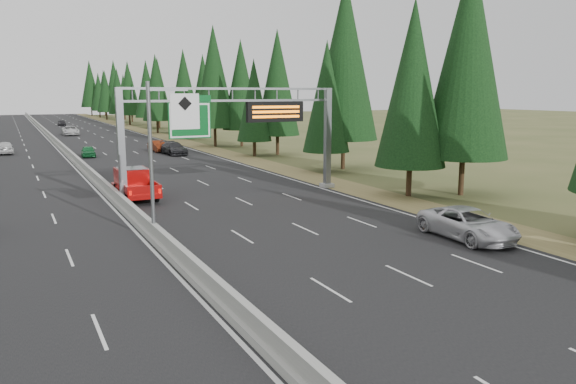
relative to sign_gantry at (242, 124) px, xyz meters
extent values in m
cube|color=black|center=(-8.92, 45.12, -5.23)|extent=(32.00, 260.00, 0.08)
cube|color=olive|center=(8.88, 45.12, -5.24)|extent=(3.60, 260.00, 0.06)
cube|color=gray|center=(-8.92, 45.12, -5.04)|extent=(0.70, 260.00, 0.30)
cube|color=gray|center=(-8.92, 45.12, -4.64)|extent=(0.30, 260.00, 0.60)
cube|color=slate|center=(-8.57, 0.12, -1.29)|extent=(0.45, 0.45, 7.80)
cube|color=gray|center=(-8.57, 0.12, -5.04)|extent=(0.90, 0.90, 0.30)
cube|color=slate|center=(7.28, 0.12, -1.29)|extent=(0.45, 0.45, 7.80)
cube|color=gray|center=(7.28, 0.12, -5.04)|extent=(0.90, 0.90, 0.30)
cube|color=slate|center=(-0.64, 0.12, 2.53)|extent=(15.85, 0.35, 0.16)
cube|color=slate|center=(-0.64, 0.12, 1.69)|extent=(15.85, 0.35, 0.16)
cube|color=#054C19|center=(-3.92, -0.13, 0.36)|extent=(3.00, 0.10, 2.50)
cube|color=silver|center=(-3.92, -0.19, 0.36)|extent=(2.85, 0.02, 2.35)
cube|color=#054C19|center=(-2.92, -0.13, 1.86)|extent=(1.10, 0.10, 0.45)
cube|color=black|center=(2.58, -0.18, 0.86)|extent=(4.50, 0.40, 1.50)
cube|color=orange|center=(2.58, -0.40, 1.21)|extent=(3.80, 0.02, 0.18)
cube|color=orange|center=(2.58, -0.40, 0.86)|extent=(3.80, 0.02, 0.18)
cube|color=orange|center=(2.58, -0.40, 0.51)|extent=(3.80, 0.02, 0.18)
cylinder|color=slate|center=(-8.92, -9.88, -1.19)|extent=(0.20, 0.20, 8.00)
cube|color=gray|center=(-8.92, -9.88, -5.09)|extent=(0.50, 0.50, 0.20)
cube|color=slate|center=(-7.92, -9.88, 2.41)|extent=(2.00, 0.15, 0.15)
cube|color=silver|center=(-7.12, -10.00, 1.31)|extent=(1.50, 0.06, 1.80)
cylinder|color=black|center=(10.73, -5.80, -4.14)|extent=(0.40, 0.40, 2.25)
cone|color=black|center=(10.73, -5.80, 2.90)|extent=(5.07, 5.07, 11.83)
cylinder|color=black|center=(14.63, -7.01, -3.87)|extent=(0.40, 0.40, 2.80)
cone|color=black|center=(14.63, -7.01, 4.89)|extent=(6.31, 6.31, 14.71)
cylinder|color=black|center=(11.83, 8.06, -4.28)|extent=(0.40, 0.40, 1.98)
cone|color=black|center=(11.83, 8.06, 1.90)|extent=(4.45, 4.45, 10.38)
cylinder|color=black|center=(14.50, 9.24, -3.79)|extent=(0.40, 0.40, 2.96)
cone|color=black|center=(14.50, 9.24, 5.46)|extent=(6.66, 6.66, 15.53)
cylinder|color=black|center=(11.12, 23.69, -4.35)|extent=(0.40, 0.40, 1.84)
cone|color=black|center=(11.12, 23.69, 1.39)|extent=(4.13, 4.13, 9.64)
cylinder|color=black|center=(14.33, 24.00, -4.07)|extent=(0.40, 0.40, 2.40)
cone|color=black|center=(14.33, 24.00, 3.45)|extent=(5.41, 5.41, 12.62)
cylinder|color=black|center=(11.09, 37.69, -3.93)|extent=(0.40, 0.40, 2.68)
cone|color=black|center=(11.09, 37.69, 4.44)|extent=(6.03, 6.03, 14.07)
cylinder|color=black|center=(14.54, 36.24, -4.08)|extent=(0.40, 0.40, 2.38)
cone|color=black|center=(14.54, 36.24, 3.35)|extent=(5.35, 5.35, 12.48)
cylinder|color=black|center=(11.13, 52.68, -4.11)|extent=(0.40, 0.40, 2.32)
cone|color=black|center=(11.13, 52.68, 3.14)|extent=(5.22, 5.22, 12.18)
cylinder|color=black|center=(14.75, 53.66, -4.16)|extent=(0.40, 0.40, 2.22)
cone|color=black|center=(14.75, 53.66, 2.78)|extent=(4.99, 4.99, 11.65)
cylinder|color=black|center=(10.25, 67.87, -4.10)|extent=(0.40, 0.40, 2.34)
cone|color=black|center=(10.25, 67.87, 3.21)|extent=(5.26, 5.26, 12.28)
cylinder|color=black|center=(15.76, 68.10, -4.08)|extent=(0.40, 0.40, 2.37)
cone|color=black|center=(15.76, 68.10, 3.32)|extent=(5.33, 5.33, 12.43)
cylinder|color=black|center=(11.92, 83.21, -4.12)|extent=(0.40, 0.40, 2.29)
cone|color=black|center=(11.92, 83.21, 3.04)|extent=(5.16, 5.16, 12.03)
cylinder|color=black|center=(14.31, 82.98, -4.08)|extent=(0.40, 0.40, 2.38)
cone|color=black|center=(14.31, 82.98, 3.35)|extent=(5.35, 5.35, 12.48)
cylinder|color=black|center=(10.75, 96.76, -4.09)|extent=(0.40, 0.40, 2.36)
cone|color=black|center=(10.75, 96.76, 3.28)|extent=(5.31, 5.31, 12.38)
cylinder|color=black|center=(15.03, 97.27, -4.14)|extent=(0.40, 0.40, 2.25)
cone|color=black|center=(15.03, 97.27, 2.90)|extent=(5.07, 5.07, 11.82)
cylinder|color=black|center=(10.54, 109.64, -4.18)|extent=(0.40, 0.40, 2.17)
cone|color=black|center=(10.54, 109.64, 2.61)|extent=(4.89, 4.89, 11.40)
cylinder|color=black|center=(14.22, 111.30, -4.23)|extent=(0.40, 0.40, 2.07)
cone|color=black|center=(14.22, 111.30, 2.23)|extent=(4.65, 4.65, 10.86)
cylinder|color=black|center=(10.13, 125.93, -4.18)|extent=(0.40, 0.40, 2.18)
cone|color=black|center=(10.13, 125.93, 2.64)|extent=(4.91, 4.91, 11.46)
cylinder|color=black|center=(14.97, 125.24, -4.26)|extent=(0.40, 0.40, 2.03)
cone|color=black|center=(14.97, 125.24, 2.08)|extent=(4.56, 4.56, 10.64)
cylinder|color=black|center=(10.37, 139.96, -4.19)|extent=(0.40, 0.40, 2.15)
cone|color=black|center=(10.37, 139.96, 2.52)|extent=(4.84, 4.84, 11.29)
cylinder|color=black|center=(14.90, 139.44, -3.89)|extent=(0.40, 0.40, 2.76)
cone|color=black|center=(14.90, 139.44, 4.72)|extent=(6.20, 6.20, 14.47)
cylinder|color=black|center=(10.22, 156.50, -3.84)|extent=(0.40, 0.40, 2.86)
cone|color=black|center=(10.22, 156.50, 5.09)|extent=(6.43, 6.43, 15.00)
cylinder|color=black|center=(14.27, 155.00, -4.08)|extent=(0.40, 0.40, 2.37)
cone|color=black|center=(14.27, 155.00, 3.33)|extent=(5.34, 5.34, 12.45)
imported|color=silver|center=(5.58, -17.02, -4.40)|extent=(2.84, 5.80, 1.58)
cylinder|color=black|center=(-8.38, 0.04, -4.73)|extent=(0.34, 0.91, 0.91)
cylinder|color=black|center=(-6.45, 0.04, -4.73)|extent=(0.34, 0.91, 0.91)
cylinder|color=black|center=(-8.38, 3.80, -4.73)|extent=(0.34, 0.91, 0.91)
cylinder|color=black|center=(-6.45, 3.80, -4.73)|extent=(0.34, 0.91, 0.91)
cube|color=#9D0B09|center=(-7.42, 1.98, -4.56)|extent=(2.27, 6.37, 0.34)
cube|color=#9D0B09|center=(-7.42, 3.00, -3.77)|extent=(2.16, 2.50, 1.25)
cube|color=black|center=(-7.42, 3.00, -3.43)|extent=(1.93, 2.16, 0.63)
cube|color=#9D0B09|center=(-8.50, 0.27, -4.17)|extent=(0.11, 2.73, 0.68)
cube|color=#9D0B09|center=(-6.34, 0.27, -4.17)|extent=(0.11, 2.73, 0.68)
cube|color=#9D0B09|center=(-7.42, -1.09, -4.17)|extent=(2.27, 0.11, 0.68)
imported|color=#176631|center=(-6.89, 31.12, -4.54)|extent=(1.82, 3.91, 1.29)
imported|color=#64220E|center=(1.86, 33.41, -4.49)|extent=(1.77, 4.33, 1.40)
imported|color=#232326|center=(2.75, 28.97, -4.43)|extent=(2.46, 5.37, 1.52)
imported|color=silver|center=(-5.14, 68.43, -4.38)|extent=(2.82, 5.88, 1.62)
imported|color=black|center=(-3.92, 99.58, -4.52)|extent=(1.68, 3.97, 1.34)
imported|color=silver|center=(-15.63, 38.99, -4.39)|extent=(2.05, 4.74, 1.59)
camera|label=1|loc=(-15.30, -38.01, 2.26)|focal=35.00mm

